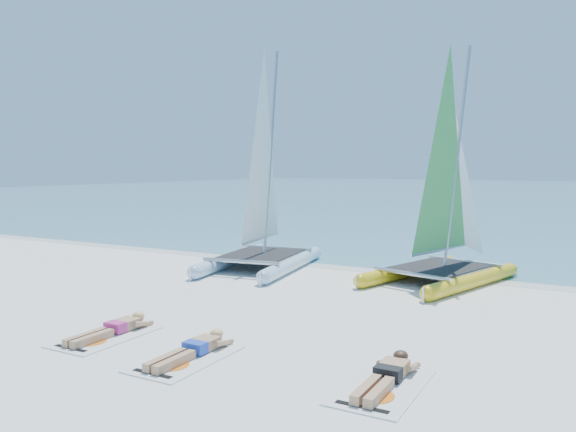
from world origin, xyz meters
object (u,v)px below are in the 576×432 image
Objects in this scene: towel_b at (186,359)px; sunbather_b at (193,348)px; catamaran_blue at (262,200)px; catamaran_yellow at (451,204)px; sunbather_c at (387,375)px; towel_c at (382,387)px; towel_a at (106,337)px; sunbather_a at (114,328)px.

towel_b is 0.22m from sunbather_b.
catamaran_yellow is (5.26, 0.85, 0.00)m from catamaran_blue.
sunbather_b is 3.07m from sunbather_c.
towel_c is (3.05, 0.39, 0.00)m from towel_b.
catamaran_blue is 3.64× the size of towel_a.
sunbather_a is (1.15, -6.97, -1.89)m from catamaran_blue.
sunbather_b is (-2.16, -8.03, -1.90)m from catamaran_yellow.
catamaran_yellow is 3.46× the size of towel_b.
towel_a is 1.07× the size of sunbather_b.
towel_c is at bearing -90.00° from sunbather_c.
towel_b is 1.07× the size of sunbather_c.
towel_a is 1.00× the size of towel_c.
sunbather_c is (0.89, -7.64, -1.90)m from catamaran_yellow.
sunbather_c reaches higher than towel_a.
towel_c is at bearing -0.18° from sunbather_a.
sunbather_b is (1.96, -0.22, 0.00)m from sunbather_a.
catamaran_yellow is 3.70× the size of sunbather_a.
catamaran_blue reaches higher than towel_c.
towel_b is (1.96, -0.22, 0.00)m from towel_a.
towel_a is at bearing -89.56° from catamaran_blue.
sunbather_b reaches higher than towel_b.
sunbather_a is 1.00× the size of sunbather_c.
towel_a is at bearing 173.70° from towel_b.
catamaran_blue is 5.33m from catamaran_yellow.
catamaran_yellow is 9.22m from towel_a.
towel_a is 0.22m from sunbather_a.
catamaran_blue is 1.05× the size of catamaran_yellow.
sunbather_c is at bearing 10.86° from towel_b.
towel_a is 5.01m from towel_c.
towel_c is (0.89, -7.83, -2.00)m from catamaran_yellow.
sunbather_a is at bearing 179.82° from towel_c.
catamaran_blue reaches higher than sunbather_c.
towel_c is 0.22m from sunbather_c.
sunbather_a and sunbather_c have the same top height.
catamaran_blue reaches higher than towel_a.
towel_a is at bearing -177.98° from towel_c.
sunbather_a is (0.00, 0.19, 0.11)m from towel_a.
catamaran_blue reaches higher than towel_b.
catamaran_yellow is 3.46× the size of towel_c.
sunbather_c is (3.05, 0.58, 0.11)m from towel_b.
sunbather_a is at bearing -100.92° from catamaran_yellow.
catamaran_yellow is 7.92m from sunbather_c.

